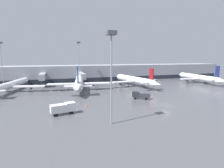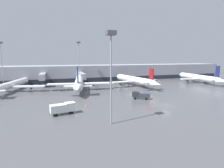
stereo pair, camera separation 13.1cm
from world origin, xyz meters
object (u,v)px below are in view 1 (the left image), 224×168
object	(u,v)px
traffic_cone_1	(86,105)
parked_jet_1	(135,80)
service_truck_1	(140,95)
traffic_cone_3	(156,91)
service_truck_0	(63,108)
apron_light_mast_0	(111,52)
parked_jet_2	(79,82)
apron_light_mast_1	(79,51)
parked_jet_0	(198,78)
parked_jet_3	(9,85)
apron_light_mast_3	(1,52)

from	to	relation	value
traffic_cone_1	parked_jet_1	bearing A→B (deg)	44.11
service_truck_1	traffic_cone_3	world-z (taller)	service_truck_1
service_truck_0	apron_light_mast_0	size ratio (longest dim) A/B	0.33
parked_jet_1	parked_jet_2	world-z (taller)	parked_jet_2
traffic_cone_3	apron_light_mast_0	xyz separation A→B (m)	(-27.80, -27.36, 14.28)
traffic_cone_1	traffic_cone_3	bearing A→B (deg)	22.46
service_truck_0	apron_light_mast_1	xyz separation A→B (m)	(10.73, 49.95, 15.00)
parked_jet_1	apron_light_mast_1	xyz separation A→B (m)	(-23.61, 17.51, 13.61)
service_truck_1	apron_light_mast_1	distance (m)	46.60
parked_jet_0	apron_light_mast_1	bearing A→B (deg)	79.89
parked_jet_0	traffic_cone_1	world-z (taller)	parked_jet_0
apron_light_mast_0	traffic_cone_3	bearing A→B (deg)	44.54
service_truck_0	traffic_cone_3	bearing A→B (deg)	15.29
parked_jet_0	parked_jet_1	size ratio (longest dim) A/B	1.02
parked_jet_1	apron_light_mast_1	world-z (taller)	apron_light_mast_1
service_truck_1	traffic_cone_1	world-z (taller)	service_truck_1
apron_light_mast_1	parked_jet_1	bearing A→B (deg)	-36.56
service_truck_1	parked_jet_3	bearing A→B (deg)	-5.81
parked_jet_1	service_truck_0	bearing A→B (deg)	124.78
service_truck_0	service_truck_1	bearing A→B (deg)	7.69
parked_jet_1	traffic_cone_3	world-z (taller)	parked_jet_1
service_truck_1	traffic_cone_1	size ratio (longest dim) A/B	10.92
apron_light_mast_3	parked_jet_2	bearing A→B (deg)	-29.02
parked_jet_1	parked_jet_2	xyz separation A→B (m)	(-26.36, -1.62, 0.26)
apron_light_mast_0	traffic_cone_1	bearing A→B (deg)	100.42
parked_jet_2	apron_light_mast_0	xyz separation A→B (m)	(1.07, -40.27, 11.34)
parked_jet_2	parked_jet_1	bearing A→B (deg)	-77.49
service_truck_0	parked_jet_1	bearing A→B (deg)	32.74
traffic_cone_3	apron_light_mast_1	distance (m)	44.43
parked_jet_0	apron_light_mast_0	bearing A→B (deg)	129.51
parked_jet_1	apron_light_mast_0	size ratio (longest dim) A/B	1.92
service_truck_0	apron_light_mast_0	world-z (taller)	apron_light_mast_0
parked_jet_0	parked_jet_2	world-z (taller)	parked_jet_2
parked_jet_0	parked_jet_2	distance (m)	64.10
parked_jet_1	apron_light_mast_0	xyz separation A→B (m)	(-25.29, -41.89, 11.60)
traffic_cone_1	apron_light_mast_3	size ratio (longest dim) A/B	0.03
parked_jet_0	apron_light_mast_0	distance (m)	76.39
parked_jet_3	apron_light_mast_1	size ratio (longest dim) A/B	1.74
service_truck_0	parked_jet_2	bearing A→B (deg)	64.85
parked_jet_3	traffic_cone_3	size ratio (longest dim) A/B	57.43
apron_light_mast_1	parked_jet_3	bearing A→B (deg)	-153.82
parked_jet_2	traffic_cone_1	size ratio (longest dim) A/B	67.09
parked_jet_2	apron_light_mast_3	size ratio (longest dim) A/B	1.82
parked_jet_0	parked_jet_1	distance (m)	37.73
service_truck_0	service_truck_1	size ratio (longest dim) A/B	1.00
service_truck_0	apron_light_mast_3	bearing A→B (deg)	105.62
parked_jet_3	apron_light_mast_0	distance (m)	54.16
parked_jet_3	service_truck_1	bearing A→B (deg)	-108.95
parked_jet_0	parked_jet_3	size ratio (longest dim) A/B	0.97
service_truck_0	traffic_cone_1	distance (m)	8.37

